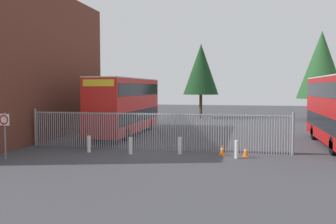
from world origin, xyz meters
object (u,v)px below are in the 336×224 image
Objects in this scene: traffic_cone_mid_forecourt at (246,151)px; speed_limit_sign_post at (4,125)px; bollard_near_right at (180,146)px; bollard_center_front at (131,146)px; bollard_far_right at (237,149)px; bollard_near_left at (89,144)px; double_decker_bus_behind_fence_left at (126,104)px; traffic_cone_by_gate at (222,150)px.

traffic_cone_mid_forecourt is 0.25× the size of speed_limit_sign_post.
bollard_near_right reaches higher than traffic_cone_mid_forecourt.
traffic_cone_mid_forecourt is at bearing 4.96° from bollard_center_front.
bollard_near_right is 1.00× the size of bollard_far_right.
bollard_near_left is 8.31m from bollard_far_right.
bollard_near_right is (5.67, -7.50, -1.95)m from double_decker_bus_behind_fence_left.
speed_limit_sign_post reaches higher than bollard_center_front.
double_decker_bus_behind_fence_left reaches higher than speed_limit_sign_post.
double_decker_bus_behind_fence_left is 8.87m from bollard_center_front.
bollard_near_right is 3.19m from bollard_far_right.
speed_limit_sign_post is at bearing -158.71° from bollard_near_right.
bollard_near_right is 0.40× the size of speed_limit_sign_post.
bollard_center_front is 1.00× the size of bollard_far_right.
double_decker_bus_behind_fence_left is 18.32× the size of traffic_cone_mid_forecourt.
double_decker_bus_behind_fence_left reaches higher than bollard_far_right.
double_decker_bus_behind_fence_left is at bearing 137.30° from bollard_far_right.
bollard_center_front is 6.29m from traffic_cone_mid_forecourt.
traffic_cone_by_gate is (-0.79, 0.71, -0.19)m from bollard_far_right.
traffic_cone_by_gate is at bearing 138.00° from bollard_far_right.
bollard_near_left is at bearing -175.28° from traffic_cone_by_gate.
traffic_cone_mid_forecourt is (6.27, 0.54, -0.19)m from bollard_center_front.
bollard_center_front and bollard_far_right have the same top height.
double_decker_bus_behind_fence_left is 11.38× the size of bollard_near_right.
bollard_near_left is 8.79m from traffic_cone_mid_forecourt.
traffic_cone_mid_forecourt is at bearing -39.23° from double_decker_bus_behind_fence_left.
traffic_cone_mid_forecourt is at bearing 15.02° from speed_limit_sign_post.
bollard_center_front is 1.61× the size of traffic_cone_mid_forecourt.
double_decker_bus_behind_fence_left is 11.38× the size of bollard_center_front.
traffic_cone_by_gate is at bearing 8.01° from bollard_center_front.
bollard_far_right is (8.80, -8.12, -1.95)m from double_decker_bus_behind_fence_left.
double_decker_bus_behind_fence_left is 12.16m from traffic_cone_mid_forecourt.
bollard_far_right is 0.40× the size of speed_limit_sign_post.
bollard_center_front is (2.51, -0.08, 0.00)m from bollard_near_left.
bollard_far_right is at bearing -130.50° from traffic_cone_mid_forecourt.
bollard_far_right is at bearing -0.07° from bollard_center_front.
bollard_center_front is at bearing -175.04° from traffic_cone_mid_forecourt.
bollard_near_right is 9.30m from speed_limit_sign_post.
bollard_near_left is at bearing -86.49° from double_decker_bus_behind_fence_left.
traffic_cone_by_gate is at bearing -42.77° from double_decker_bus_behind_fence_left.
bollard_near_right is 3.61m from traffic_cone_mid_forecourt.
bollard_center_front is 0.40× the size of speed_limit_sign_post.
bollard_near_right is 1.61× the size of traffic_cone_mid_forecourt.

